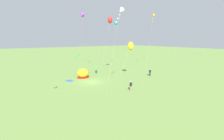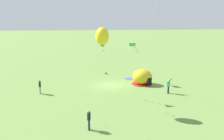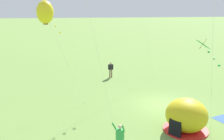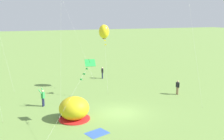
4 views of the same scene
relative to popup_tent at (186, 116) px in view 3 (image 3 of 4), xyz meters
name	(u,v)px [view 3 (image 3 of 4)]	position (x,y,z in m)	size (l,w,h in m)	color
ground_plane	(163,104)	(4.51, -0.06, -1.00)	(300.00, 300.00, 0.00)	olive
popup_tent	(186,116)	(0.00, 0.00, 0.00)	(2.81, 2.81, 2.10)	gold
person_flying_kite	(120,138)	(-2.13, 4.61, 0.00)	(0.68, 0.72, 1.89)	#1E2347
person_near_tent	(111,69)	(13.18, 2.91, -0.03)	(0.28, 0.59, 1.72)	#8C7251
kite_green	(206,48)	(0.98, -1.44, 4.10)	(5.14, 3.62, 5.69)	silver
kite_yellow	(45,12)	(6.17, 8.87, 6.22)	(1.28, 3.41, 8.09)	silver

